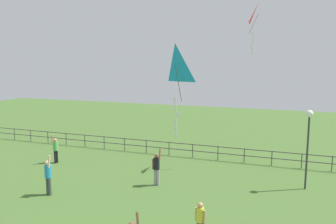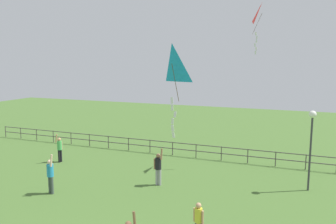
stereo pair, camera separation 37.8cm
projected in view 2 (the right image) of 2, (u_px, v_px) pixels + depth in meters
name	position (u px, v px, depth m)	size (l,w,h in m)	color
lamppost	(312.00, 132.00, 16.73)	(0.36, 0.36, 4.09)	#38383D
person_0	(50.00, 174.00, 16.62)	(0.52, 0.36, 2.04)	#3F4C47
person_4	(158.00, 167.00, 17.77)	(0.52, 0.32, 2.02)	#99999E
person_5	(60.00, 148.00, 21.87)	(0.31, 0.49, 1.90)	black
person_6	(198.00, 220.00, 12.15)	(0.43, 0.28, 1.49)	navy
kite_0	(172.00, 68.00, 10.32)	(0.85, 0.64, 2.94)	#198CD1
kite_2	(262.00, 15.00, 19.68)	(0.81, 1.10, 2.97)	red
waterfront_railing	(201.00, 149.00, 22.75)	(36.02, 0.06, 0.95)	#4C4742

